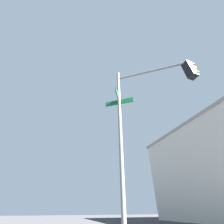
% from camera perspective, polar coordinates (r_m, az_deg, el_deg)
% --- Properties ---
extents(traffic_signal_near, '(2.28, 2.88, 6.45)m').
position_cam_1_polar(traffic_signal_near, '(5.09, 16.49, 5.37)').
color(traffic_signal_near, slate).
rests_on(traffic_signal_near, ground_plane).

